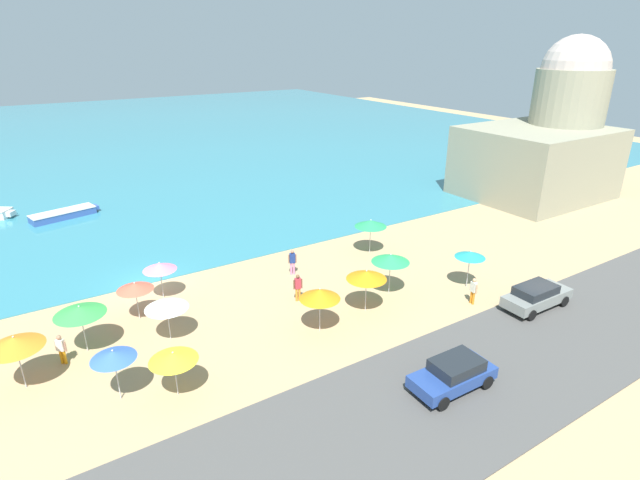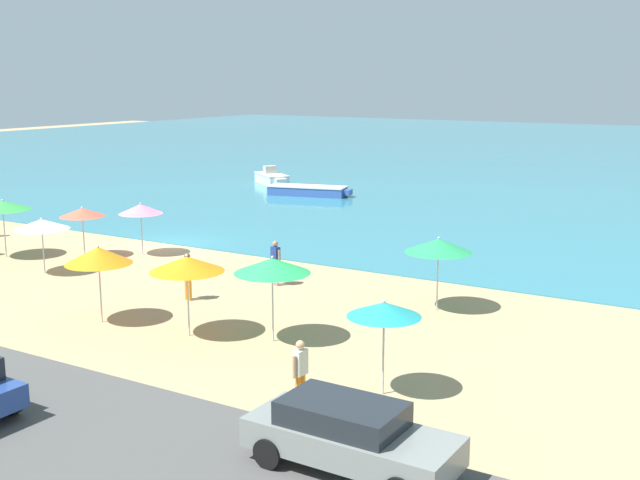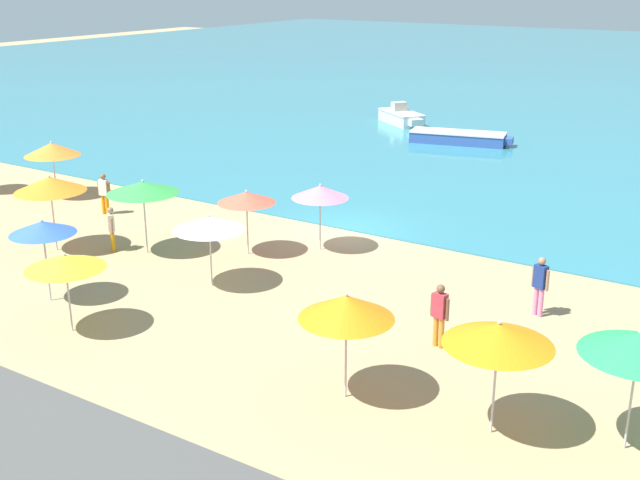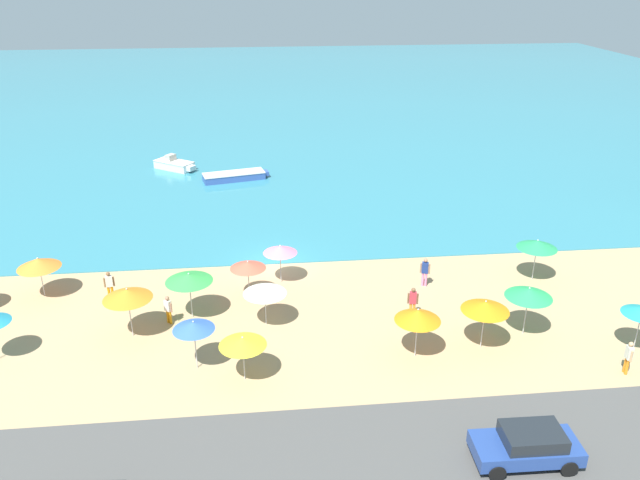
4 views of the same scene
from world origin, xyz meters
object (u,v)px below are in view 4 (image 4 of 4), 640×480
object	(u,v)px
beach_umbrella_10	(127,294)
bather_0	(413,301)
beach_umbrella_6	(280,249)
beach_umbrella_11	(189,278)
beach_umbrella_7	(529,293)
bather_4	(628,356)
beach_umbrella_9	(38,263)
beach_umbrella_13	(243,342)
skiff_offshore	(235,176)
beach_umbrella_1	(485,306)
beach_umbrella_3	(248,265)
beach_umbrella_14	(265,290)
skiff_nearshore	(175,165)
bather_2	(109,284)
bather_1	(168,308)
beach_umbrella_2	(193,326)
beach_umbrella_12	(537,244)
bather_3	(425,271)
parked_car_1	(528,445)
beach_umbrella_8	(418,315)

from	to	relation	value
beach_umbrella_10	bather_0	xyz separation A→B (m)	(14.39, 0.31, -1.40)
beach_umbrella_6	beach_umbrella_11	size ratio (longest dim) A/B	0.91
beach_umbrella_7	bather_4	size ratio (longest dim) A/B	1.60
beach_umbrella_7	beach_umbrella_9	distance (m)	26.05
beach_umbrella_13	skiff_offshore	world-z (taller)	beach_umbrella_13
beach_umbrella_9	beach_umbrella_13	xyz separation A→B (m)	(11.24, -8.88, -0.08)
beach_umbrella_1	bather_4	size ratio (longest dim) A/B	1.56
beach_umbrella_3	beach_umbrella_14	bearing A→B (deg)	-73.72
beach_umbrella_9	skiff_nearshore	world-z (taller)	beach_umbrella_9
beach_umbrella_14	beach_umbrella_10	bearing A→B (deg)	-176.66
beach_umbrella_11	bather_2	size ratio (longest dim) A/B	1.57
beach_umbrella_7	skiff_nearshore	xyz separation A→B (m)	(-20.45, 29.65, -1.88)
beach_umbrella_14	bather_1	world-z (taller)	beach_umbrella_14
bather_0	bather_2	bearing A→B (deg)	167.27
beach_umbrella_2	beach_umbrella_6	xyz separation A→B (m)	(4.26, 8.15, -0.18)
beach_umbrella_12	skiff_nearshore	distance (m)	33.53
bather_3	beach_umbrella_7	bearing A→B (deg)	-56.42
beach_umbrella_11	parked_car_1	size ratio (longest dim) A/B	0.65
beach_umbrella_2	beach_umbrella_10	xyz separation A→B (m)	(-3.43, 3.10, 0.11)
bather_1	skiff_offshore	distance (m)	23.30
beach_umbrella_2	beach_umbrella_6	size ratio (longest dim) A/B	1.06
beach_umbrella_1	beach_umbrella_13	world-z (taller)	beach_umbrella_1
beach_umbrella_9	bather_1	xyz separation A→B (m)	(7.32, -3.66, -1.19)
bather_4	beach_umbrella_1	bearing A→B (deg)	154.91
skiff_nearshore	beach_umbrella_8	bearing A→B (deg)	-64.81
beach_umbrella_10	bather_1	distance (m)	2.49
beach_umbrella_1	beach_umbrella_10	size ratio (longest dim) A/B	0.96
beach_umbrella_14	bather_3	xyz separation A→B (m)	(9.21, 3.26, -1.04)
beach_umbrella_7	beach_umbrella_11	bearing A→B (deg)	168.48
beach_umbrella_1	bather_2	xyz separation A→B (m)	(-18.89, 6.77, -1.35)
beach_umbrella_13	beach_umbrella_14	world-z (taller)	beach_umbrella_14
beach_umbrella_6	beach_umbrella_1	bearing A→B (deg)	-39.94
bather_0	beach_umbrella_6	bearing A→B (deg)	144.75
beach_umbrella_7	bather_0	bearing A→B (deg)	157.12
beach_umbrella_7	bather_1	distance (m)	18.18
beach_umbrella_7	beach_umbrella_13	world-z (taller)	beach_umbrella_7
beach_umbrella_3	bather_1	size ratio (longest dim) A/B	1.45
beach_umbrella_3	beach_umbrella_7	world-z (taller)	beach_umbrella_7
beach_umbrella_7	bather_3	size ratio (longest dim) A/B	1.52
bather_1	parked_car_1	size ratio (longest dim) A/B	0.40
beach_umbrella_2	bather_4	distance (m)	19.67
beach_umbrella_1	beach_umbrella_2	bearing A→B (deg)	-178.74
beach_umbrella_3	beach_umbrella_1	bearing A→B (deg)	-28.65
beach_umbrella_6	beach_umbrella_10	xyz separation A→B (m)	(-7.69, -5.04, 0.29)
beach_umbrella_9	bather_4	world-z (taller)	beach_umbrella_9
bather_2	skiff_offshore	bearing A→B (deg)	72.33
beach_umbrella_12	beach_umbrella_13	distance (m)	18.69
bather_3	skiff_nearshore	world-z (taller)	bather_3
bather_4	skiff_nearshore	distance (m)	40.92
beach_umbrella_1	bather_1	world-z (taller)	beach_umbrella_1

